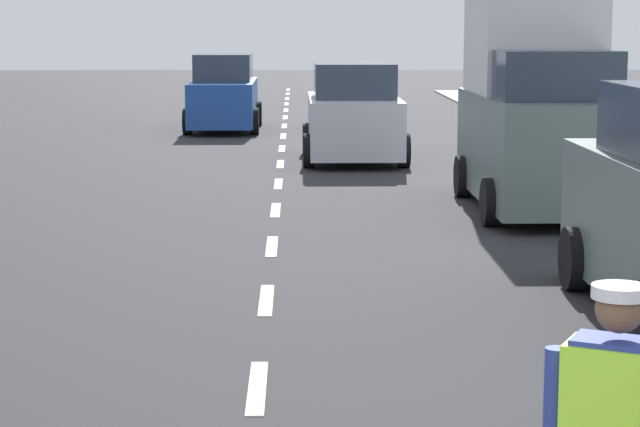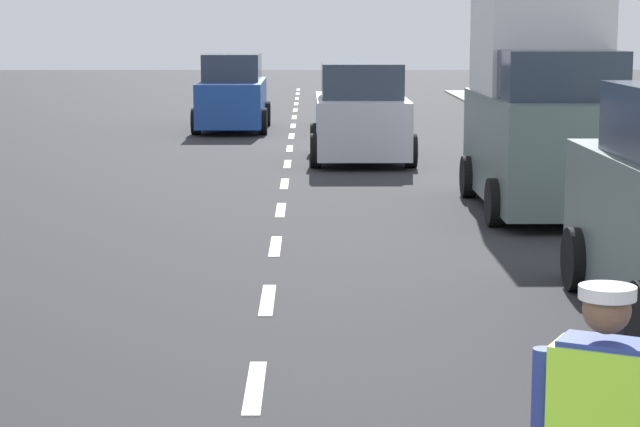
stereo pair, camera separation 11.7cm
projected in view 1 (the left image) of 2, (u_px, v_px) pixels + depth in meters
ground_plane at (281, 163)px, 24.56m from camera, size 96.00×96.00×0.00m
lane_center_line at (283, 142)px, 28.70m from camera, size 0.14×46.40×0.01m
delivery_truck at (539, 104)px, 18.33m from camera, size 2.16×4.60×3.54m
car_outgoing_far at (354, 116)px, 24.75m from camera, size 2.09×3.94×2.01m
car_oncoming_third at (224, 95)px, 31.84m from camera, size 1.92×4.31×2.01m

